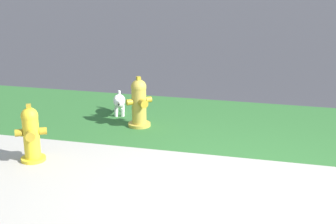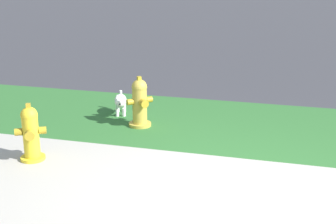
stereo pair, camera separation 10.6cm
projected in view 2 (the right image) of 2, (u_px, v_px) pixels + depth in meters
ground_plane at (238, 202)px, 4.84m from camera, size 120.00×120.00×0.00m
sidewalk_pavement at (238, 201)px, 4.83m from camera, size 18.00×2.26×0.01m
grass_verge at (258, 127)px, 7.06m from camera, size 18.00×2.58×0.01m
fire_hydrant_across_street at (140, 103)px, 7.01m from camera, size 0.36×0.37×0.77m
fire_hydrant_by_grass_verge at (31, 134)px, 5.76m from camera, size 0.38×0.36×0.74m
small_white_dog at (120, 101)px, 7.57m from camera, size 0.31×0.53×0.40m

